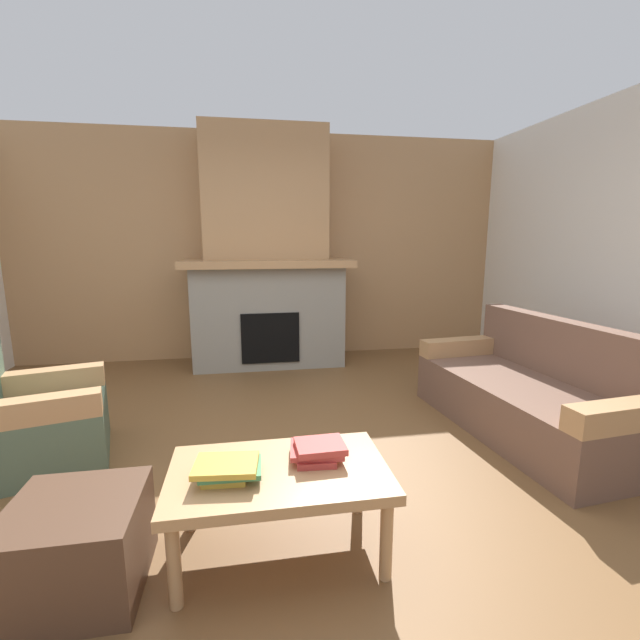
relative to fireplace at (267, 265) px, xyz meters
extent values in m
plane|color=brown|center=(0.00, -2.62, -1.16)|extent=(9.00, 9.00, 0.00)
cube|color=tan|center=(0.00, 0.38, 0.19)|extent=(6.00, 0.12, 2.70)
cube|color=gray|center=(0.00, -0.03, -0.59)|extent=(1.70, 0.70, 1.15)
cube|color=black|center=(0.00, -0.36, -0.78)|extent=(0.64, 0.08, 0.56)
cube|color=tan|center=(0.00, -0.08, 0.03)|extent=(1.90, 0.82, 0.08)
cube|color=tan|center=(0.00, 0.07, 0.80)|extent=(1.40, 0.50, 1.47)
cube|color=brown|center=(1.82, -2.26, -0.96)|extent=(1.01, 1.87, 0.40)
cube|color=brown|center=(2.16, -2.23, -0.54)|extent=(0.33, 1.81, 0.45)
cube|color=tan|center=(1.74, -1.44, -0.69)|extent=(0.85, 0.24, 0.15)
cube|color=tan|center=(1.90, -3.08, -0.69)|extent=(0.85, 0.24, 0.15)
cube|color=#4C604C|center=(-1.60, -2.14, -0.96)|extent=(0.93, 0.93, 0.40)
cube|color=tan|center=(-1.52, -2.44, -0.69)|extent=(0.77, 0.33, 0.15)
cube|color=tan|center=(-1.68, -1.84, -0.69)|extent=(0.77, 0.33, 0.15)
cube|color=tan|center=(-0.13, -3.24, -0.76)|extent=(1.00, 0.60, 0.05)
cylinder|color=tan|center=(-0.57, -3.48, -0.97)|extent=(0.06, 0.06, 0.38)
cylinder|color=tan|center=(0.31, -3.48, -0.97)|extent=(0.06, 0.06, 0.38)
cylinder|color=tan|center=(-0.57, -3.00, -0.97)|extent=(0.06, 0.06, 0.38)
cylinder|color=tan|center=(0.31, -3.00, -0.97)|extent=(0.06, 0.06, 0.38)
cube|color=#4C3323|center=(-0.98, -3.32, -0.96)|extent=(0.52, 0.52, 0.40)
cube|color=gold|center=(-0.37, -3.29, -0.72)|extent=(0.20, 0.16, 0.03)
cube|color=#3D7F4C|center=(-0.34, -3.28, -0.69)|extent=(0.27, 0.20, 0.02)
cube|color=gold|center=(-0.36, -3.29, -0.67)|extent=(0.29, 0.23, 0.03)
cube|color=#B23833|center=(0.05, -3.19, -0.72)|extent=(0.20, 0.22, 0.03)
cube|color=#B23833|center=(0.06, -3.17, -0.69)|extent=(0.27, 0.23, 0.02)
cube|color=#B23833|center=(0.07, -3.20, -0.66)|extent=(0.23, 0.19, 0.03)
camera|label=1|loc=(-0.25, -5.06, 0.30)|focal=24.21mm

